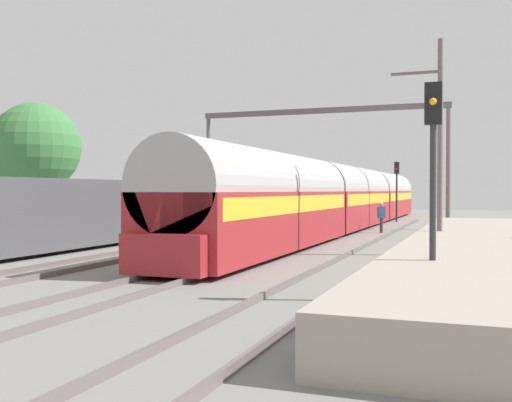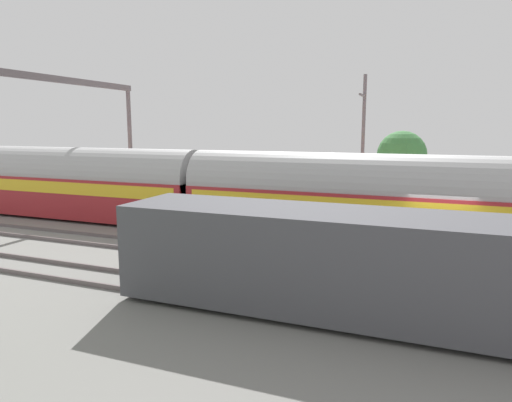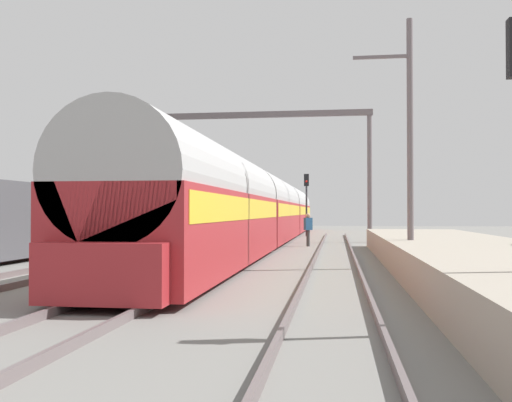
{
  "view_description": "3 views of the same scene",
  "coord_description": "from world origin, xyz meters",
  "px_view_note": "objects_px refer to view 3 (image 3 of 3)",
  "views": [
    {
      "loc": [
        9.81,
        -19.13,
        2.4
      ],
      "look_at": [
        2.03,
        2.05,
        2.01
      ],
      "focal_mm": 42.46,
      "sensor_mm": 36.0,
      "label": 1
    },
    {
      "loc": [
        -17.93,
        0.43,
        5.09
      ],
      "look_at": [
        1.87,
        8.15,
        1.62
      ],
      "focal_mm": 31.79,
      "sensor_mm": 36.0,
      "label": 2
    },
    {
      "loc": [
        6.16,
        -14.77,
        1.8
      ],
      "look_at": [
        1.02,
        22.12,
        2.49
      ],
      "focal_mm": 40.64,
      "sensor_mm": 36.0,
      "label": 3
    }
  ],
  "objects_px": {
    "passenger_train": "(267,209)",
    "person_crossing": "(308,227)",
    "catenary_gantry": "(234,144)",
    "railway_signal_far": "(306,196)"
  },
  "relations": [
    {
      "from": "railway_signal_far",
      "to": "catenary_gantry",
      "type": "xyz_separation_m",
      "value": [
        -3.95,
        -8.37,
        2.94
      ]
    },
    {
      "from": "railway_signal_far",
      "to": "catenary_gantry",
      "type": "relative_size",
      "value": 0.28
    },
    {
      "from": "passenger_train",
      "to": "catenary_gantry",
      "type": "relative_size",
      "value": 2.97
    },
    {
      "from": "person_crossing",
      "to": "railway_signal_far",
      "type": "xyz_separation_m",
      "value": [
        -0.74,
        12.78,
        1.94
      ]
    },
    {
      "from": "passenger_train",
      "to": "catenary_gantry",
      "type": "distance_m",
      "value": 4.44
    },
    {
      "from": "passenger_train",
      "to": "person_crossing",
      "type": "height_order",
      "value": "passenger_train"
    },
    {
      "from": "passenger_train",
      "to": "railway_signal_far",
      "type": "height_order",
      "value": "railway_signal_far"
    },
    {
      "from": "passenger_train",
      "to": "person_crossing",
      "type": "bearing_deg",
      "value": -56.85
    },
    {
      "from": "person_crossing",
      "to": "catenary_gantry",
      "type": "relative_size",
      "value": 0.1
    },
    {
      "from": "passenger_train",
      "to": "railway_signal_far",
      "type": "distance_m",
      "value": 8.98
    }
  ]
}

